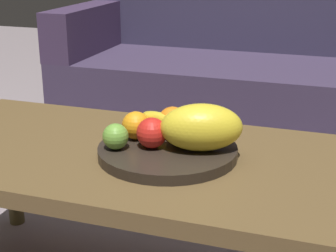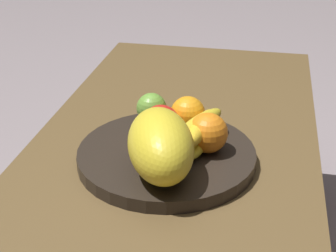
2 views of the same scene
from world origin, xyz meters
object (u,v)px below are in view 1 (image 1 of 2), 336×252
(fruit_bowl, at_px, (168,151))
(melon_large_front, at_px, (201,127))
(coffee_table, at_px, (157,172))
(couch, at_px, (249,79))
(orange_front, at_px, (136,125))
(orange_left, at_px, (173,121))
(apple_left, at_px, (116,136))
(banana_bunch, at_px, (167,126))
(apple_front, at_px, (152,133))

(fruit_bowl, distance_m, melon_large_front, 0.10)
(coffee_table, xyz_separation_m, couch, (-0.00, 1.26, -0.07))
(orange_front, relative_size, orange_left, 0.93)
(orange_left, relative_size, apple_left, 1.21)
(fruit_bowl, relative_size, banana_bunch, 1.99)
(coffee_table, distance_m, orange_front, 0.12)
(coffee_table, relative_size, melon_large_front, 6.73)
(banana_bunch, bearing_deg, coffee_table, -98.06)
(coffee_table, xyz_separation_m, orange_front, (-0.06, 0.02, 0.10))
(coffee_table, height_order, couch, couch)
(fruit_bowl, height_order, banana_bunch, banana_bunch)
(fruit_bowl, relative_size, melon_large_front, 1.74)
(orange_front, height_order, banana_bunch, orange_front)
(couch, relative_size, apple_left, 27.84)
(melon_large_front, distance_m, banana_bunch, 0.11)
(orange_front, xyz_separation_m, orange_left, (0.08, 0.05, 0.00))
(fruit_bowl, distance_m, orange_left, 0.09)
(fruit_bowl, xyz_separation_m, orange_front, (-0.09, 0.02, 0.05))
(coffee_table, bearing_deg, melon_large_front, 3.21)
(melon_large_front, xyz_separation_m, orange_left, (-0.09, 0.07, -0.02))
(couch, distance_m, banana_bunch, 1.22)
(fruit_bowl, bearing_deg, melon_large_front, 2.24)
(apple_left, xyz_separation_m, banana_bunch, (0.09, 0.11, 0.00))
(orange_front, height_order, orange_left, orange_left)
(melon_large_front, height_order, apple_front, melon_large_front)
(coffee_table, bearing_deg, banana_bunch, 81.94)
(coffee_table, xyz_separation_m, melon_large_front, (0.11, 0.01, 0.12))
(couch, bearing_deg, apple_front, -90.11)
(orange_front, bearing_deg, couch, 87.25)
(couch, xyz_separation_m, orange_front, (-0.06, -1.24, 0.18))
(fruit_bowl, xyz_separation_m, apple_left, (-0.11, -0.06, 0.04))
(melon_large_front, distance_m, apple_front, 0.12)
(banana_bunch, bearing_deg, couch, 90.53)
(orange_left, bearing_deg, apple_front, -103.03)
(fruit_bowl, distance_m, apple_front, 0.06)
(apple_left, distance_m, banana_bunch, 0.14)
(orange_front, relative_size, banana_bunch, 0.41)
(apple_front, bearing_deg, orange_left, 76.97)
(apple_left, bearing_deg, melon_large_front, 17.30)
(fruit_bowl, height_order, orange_left, orange_left)
(coffee_table, relative_size, banana_bunch, 7.69)
(fruit_bowl, distance_m, orange_front, 0.10)
(orange_left, distance_m, apple_left, 0.16)
(fruit_bowl, relative_size, orange_front, 4.81)
(coffee_table, distance_m, apple_front, 0.11)
(couch, relative_size, banana_bunch, 10.25)
(couch, relative_size, orange_front, 24.78)
(fruit_bowl, relative_size, orange_left, 4.46)
(couch, relative_size, melon_large_front, 8.97)
(couch, distance_m, apple_left, 1.33)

